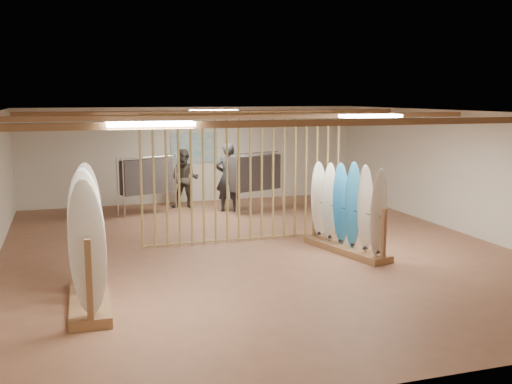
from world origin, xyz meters
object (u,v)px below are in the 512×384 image
object	(u,v)px
rack_left	(88,259)
shopper_a	(228,173)
clothing_rack_a	(147,176)
rack_right	(347,223)
clothing_rack_b	(255,173)
shopper_b	(185,175)

from	to	relation	value
rack_left	shopper_a	distance (m)	7.62
clothing_rack_a	shopper_a	world-z (taller)	shopper_a
rack_right	clothing_rack_b	bearing A→B (deg)	81.51
rack_left	rack_right	bearing A→B (deg)	18.97
clothing_rack_b	shopper_b	world-z (taller)	shopper_b
clothing_rack_a	clothing_rack_b	world-z (taller)	clothing_rack_b
rack_right	shopper_a	bearing A→B (deg)	88.72
rack_left	shopper_b	world-z (taller)	rack_left
shopper_a	shopper_b	xyz separation A→B (m)	(-1.04, 0.79, -0.12)
clothing_rack_a	rack_left	bearing A→B (deg)	-122.96
rack_right	clothing_rack_a	distance (m)	6.06
shopper_b	shopper_a	bearing A→B (deg)	-14.00
clothing_rack_a	shopper_b	size ratio (longest dim) A/B	0.84
shopper_b	clothing_rack_b	bearing A→B (deg)	-9.96
rack_left	clothing_rack_b	size ratio (longest dim) A/B	1.33
rack_left	shopper_a	bearing A→B (deg)	60.39
clothing_rack_a	shopper_b	distance (m)	1.31
shopper_b	rack_right	bearing A→B (deg)	-46.06
clothing_rack_b	shopper_a	size ratio (longest dim) A/B	0.78
shopper_a	clothing_rack_b	bearing A→B (deg)	170.50
clothing_rack_a	clothing_rack_b	xyz separation A→B (m)	(2.84, -0.48, 0.05)
rack_left	shopper_b	bearing A→B (deg)	69.89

